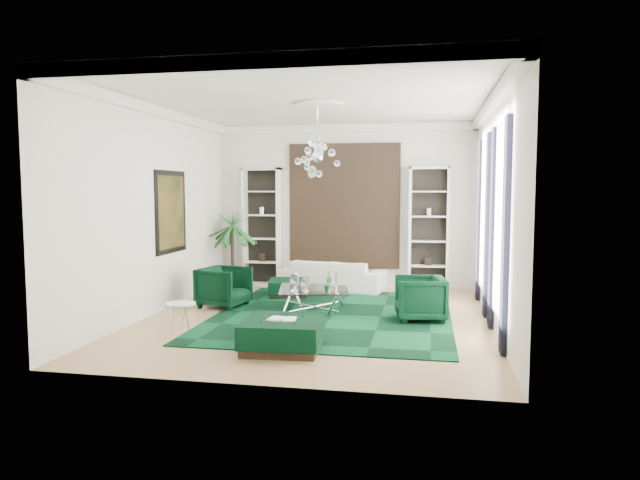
% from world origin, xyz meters
% --- Properties ---
extents(floor, '(6.00, 7.00, 0.02)m').
position_xyz_m(floor, '(0.00, 0.00, -0.01)').
color(floor, tan).
rests_on(floor, ground).
extents(ceiling, '(6.00, 7.00, 0.02)m').
position_xyz_m(ceiling, '(0.00, 0.00, 3.81)').
color(ceiling, white).
rests_on(ceiling, ground).
extents(wall_back, '(6.00, 0.02, 3.80)m').
position_xyz_m(wall_back, '(0.00, 3.51, 1.90)').
color(wall_back, silver).
rests_on(wall_back, ground).
extents(wall_front, '(6.00, 0.02, 3.80)m').
position_xyz_m(wall_front, '(0.00, -3.51, 1.90)').
color(wall_front, silver).
rests_on(wall_front, ground).
extents(wall_left, '(0.02, 7.00, 3.80)m').
position_xyz_m(wall_left, '(-3.01, 0.00, 1.90)').
color(wall_left, silver).
rests_on(wall_left, ground).
extents(wall_right, '(0.02, 7.00, 3.80)m').
position_xyz_m(wall_right, '(3.01, 0.00, 1.90)').
color(wall_right, silver).
rests_on(wall_right, ground).
extents(crown_molding, '(6.00, 7.00, 0.18)m').
position_xyz_m(crown_molding, '(0.00, 0.00, 3.70)').
color(crown_molding, white).
rests_on(crown_molding, ceiling).
extents(ceiling_medallion, '(0.90, 0.90, 0.05)m').
position_xyz_m(ceiling_medallion, '(0.00, 0.30, 3.77)').
color(ceiling_medallion, white).
rests_on(ceiling_medallion, ceiling).
extents(tapestry, '(2.50, 0.06, 2.80)m').
position_xyz_m(tapestry, '(0.00, 3.46, 1.90)').
color(tapestry, black).
rests_on(tapestry, wall_back).
extents(shelving_left, '(0.90, 0.38, 2.80)m').
position_xyz_m(shelving_left, '(-1.95, 3.31, 1.40)').
color(shelving_left, white).
rests_on(shelving_left, floor).
extents(shelving_right, '(0.90, 0.38, 2.80)m').
position_xyz_m(shelving_right, '(1.95, 3.31, 1.40)').
color(shelving_right, white).
rests_on(shelving_right, floor).
extents(painting, '(0.04, 1.30, 1.60)m').
position_xyz_m(painting, '(-2.97, 0.60, 1.85)').
color(painting, black).
rests_on(painting, wall_left).
extents(window_near, '(0.03, 1.10, 2.90)m').
position_xyz_m(window_near, '(2.99, -0.90, 1.90)').
color(window_near, white).
rests_on(window_near, wall_right).
extents(curtain_near_a, '(0.07, 0.30, 3.25)m').
position_xyz_m(curtain_near_a, '(2.96, -1.68, 1.65)').
color(curtain_near_a, black).
rests_on(curtain_near_a, floor).
extents(curtain_near_b, '(0.07, 0.30, 3.25)m').
position_xyz_m(curtain_near_b, '(2.96, -0.12, 1.65)').
color(curtain_near_b, black).
rests_on(curtain_near_b, floor).
extents(window_far, '(0.03, 1.10, 2.90)m').
position_xyz_m(window_far, '(2.99, 1.50, 1.90)').
color(window_far, white).
rests_on(window_far, wall_right).
extents(curtain_far_a, '(0.07, 0.30, 3.25)m').
position_xyz_m(curtain_far_a, '(2.96, 0.72, 1.65)').
color(curtain_far_a, black).
rests_on(curtain_far_a, floor).
extents(curtain_far_b, '(0.07, 0.30, 3.25)m').
position_xyz_m(curtain_far_b, '(2.96, 2.28, 1.65)').
color(curtain_far_b, black).
rests_on(curtain_far_b, floor).
extents(rug, '(4.20, 5.00, 0.02)m').
position_xyz_m(rug, '(0.25, 0.33, 0.01)').
color(rug, black).
rests_on(rug, floor).
extents(sofa, '(2.44, 1.24, 0.68)m').
position_xyz_m(sofa, '(-0.19, 2.95, 0.34)').
color(sofa, white).
rests_on(sofa, floor).
extents(armchair_left, '(1.02, 1.00, 0.79)m').
position_xyz_m(armchair_left, '(-1.96, 0.70, 0.39)').
color(armchair_left, black).
rests_on(armchair_left, floor).
extents(armchair_right, '(0.95, 0.93, 0.78)m').
position_xyz_m(armchair_right, '(1.81, 0.23, 0.39)').
color(armchair_right, black).
rests_on(armchair_right, floor).
extents(coffee_table, '(1.49, 1.49, 0.44)m').
position_xyz_m(coffee_table, '(-0.16, 0.63, 0.22)').
color(coffee_table, white).
rests_on(coffee_table, floor).
extents(ottoman_side, '(0.96, 0.96, 0.36)m').
position_xyz_m(ottoman_side, '(-0.98, 1.99, 0.18)').
color(ottoman_side, black).
rests_on(ottoman_side, floor).
extents(ottoman_front, '(1.17, 1.17, 0.44)m').
position_xyz_m(ottoman_front, '(-0.09, -2.00, 0.22)').
color(ottoman_front, black).
rests_on(ottoman_front, floor).
extents(book, '(0.40, 0.27, 0.03)m').
position_xyz_m(book, '(-0.09, -2.00, 0.45)').
color(book, white).
rests_on(book, ottoman_front).
extents(side_table, '(0.64, 0.64, 0.47)m').
position_xyz_m(side_table, '(-1.94, -1.35, 0.23)').
color(side_table, white).
rests_on(side_table, floor).
extents(palm, '(1.76, 1.76, 2.38)m').
position_xyz_m(palm, '(-2.53, 2.84, 1.19)').
color(palm, '#19591E').
rests_on(palm, floor).
extents(chandelier, '(1.03, 1.03, 0.71)m').
position_xyz_m(chandelier, '(-0.00, 0.18, 2.85)').
color(chandelier, white).
rests_on(chandelier, ceiling).
extents(table_plant, '(0.15, 0.12, 0.26)m').
position_xyz_m(table_plant, '(0.15, 0.36, 0.57)').
color(table_plant, '#19591E').
rests_on(table_plant, coffee_table).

